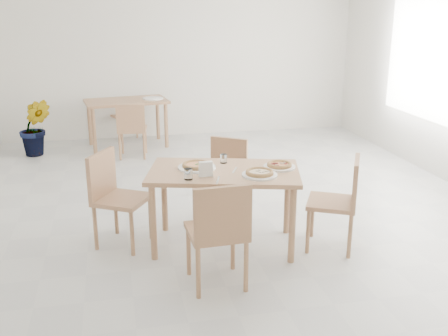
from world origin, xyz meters
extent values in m
plane|color=beige|center=(0.00, 0.00, 0.00)|extent=(7.00, 7.00, 0.00)
plane|color=silver|center=(0.00, 3.50, 1.40)|extent=(6.00, 0.00, 6.00)
plane|color=silver|center=(0.00, -3.50, 1.40)|extent=(6.00, 0.00, 6.00)
cube|color=tan|center=(-0.23, -0.99, 0.73)|extent=(1.52, 1.10, 0.04)
cylinder|color=tan|center=(-0.90, -1.14, 0.35)|extent=(0.06, 0.06, 0.71)
cylinder|color=tan|center=(0.28, -1.45, 0.35)|extent=(0.06, 0.06, 0.71)
cylinder|color=tan|center=(-0.74, -0.52, 0.35)|extent=(0.06, 0.06, 0.71)
cylinder|color=tan|center=(0.45, -0.84, 0.35)|extent=(0.06, 0.06, 0.71)
cube|color=#AA7755|center=(-0.44, -1.67, 0.46)|extent=(0.47, 0.47, 0.04)
cube|color=#AA7755|center=(-0.43, -1.87, 0.70)|extent=(0.45, 0.06, 0.43)
cylinder|color=#AA7755|center=(-0.25, -1.47, 0.22)|extent=(0.04, 0.04, 0.44)
cylinder|color=#AA7755|center=(-0.64, -1.48, 0.22)|extent=(0.04, 0.04, 0.44)
cylinder|color=#AA7755|center=(-0.24, -1.85, 0.22)|extent=(0.04, 0.04, 0.44)
cylinder|color=#AA7755|center=(-0.62, -1.87, 0.22)|extent=(0.04, 0.04, 0.44)
cube|color=#AA7755|center=(-0.10, -0.32, 0.43)|extent=(0.58, 0.58, 0.04)
cube|color=#AA7755|center=(0.01, -0.17, 0.64)|extent=(0.36, 0.27, 0.40)
cylinder|color=#AA7755|center=(-0.35, -0.37, 0.20)|extent=(0.04, 0.04, 0.41)
cylinder|color=#AA7755|center=(-0.05, -0.57, 0.20)|extent=(0.04, 0.04, 0.41)
cylinder|color=#AA7755|center=(-0.15, -0.08, 0.20)|extent=(0.04, 0.04, 0.41)
cylinder|color=#AA7755|center=(0.15, -0.28, 0.20)|extent=(0.04, 0.04, 0.41)
cube|color=#AA7755|center=(-1.15, -0.76, 0.45)|extent=(0.61, 0.61, 0.04)
cube|color=#AA7755|center=(-1.33, -0.66, 0.69)|extent=(0.26, 0.40, 0.42)
cylinder|color=#AA7755|center=(-1.09, -1.02, 0.22)|extent=(0.04, 0.04, 0.43)
cylinder|color=#AA7755|center=(-0.89, -0.70, 0.22)|extent=(0.04, 0.04, 0.43)
cylinder|color=#AA7755|center=(-1.41, -0.83, 0.22)|extent=(0.04, 0.04, 0.43)
cylinder|color=#AA7755|center=(-1.22, -0.50, 0.22)|extent=(0.04, 0.04, 0.43)
cube|color=#AA7755|center=(0.74, -1.24, 0.45)|extent=(0.59, 0.59, 0.04)
cube|color=#AA7755|center=(0.92, -1.33, 0.67)|extent=(0.24, 0.41, 0.42)
cylinder|color=#AA7755|center=(0.66, -0.99, 0.21)|extent=(0.04, 0.04, 0.43)
cylinder|color=#AA7755|center=(0.49, -1.32, 0.21)|extent=(0.04, 0.04, 0.43)
cylinder|color=#AA7755|center=(0.99, -1.16, 0.21)|extent=(0.04, 0.04, 0.43)
cylinder|color=#AA7755|center=(0.82, -1.49, 0.21)|extent=(0.04, 0.04, 0.43)
cylinder|color=white|center=(-0.46, -0.88, 0.76)|extent=(0.35, 0.35, 0.02)
cylinder|color=white|center=(0.05, -1.21, 0.76)|extent=(0.32, 0.32, 0.02)
cylinder|color=white|center=(0.29, -1.02, 0.76)|extent=(0.30, 0.30, 0.02)
cylinder|color=tan|center=(-0.46, -0.88, 0.77)|extent=(0.34, 0.34, 0.01)
torus|color=tan|center=(-0.46, -0.88, 0.78)|extent=(0.34, 0.34, 0.03)
cylinder|color=orange|center=(-0.46, -0.88, 0.78)|extent=(0.26, 0.26, 0.01)
ellipsoid|color=#166321|center=(-0.46, -0.88, 0.79)|extent=(0.05, 0.05, 0.01)
cylinder|color=tan|center=(0.05, -1.21, 0.77)|extent=(0.25, 0.25, 0.01)
torus|color=tan|center=(0.05, -1.21, 0.78)|extent=(0.25, 0.25, 0.03)
cylinder|color=beige|center=(0.05, -1.21, 0.78)|extent=(0.19, 0.19, 0.01)
cylinder|color=tan|center=(0.29, -1.02, 0.77)|extent=(0.30, 0.30, 0.01)
torus|color=tan|center=(0.29, -1.02, 0.78)|extent=(0.30, 0.30, 0.03)
cylinder|color=orange|center=(0.29, -1.02, 0.78)|extent=(0.22, 0.22, 0.01)
cylinder|color=white|center=(-0.58, -1.18, 0.80)|extent=(0.07, 0.07, 0.10)
cylinder|color=white|center=(-0.18, -0.76, 0.79)|extent=(0.06, 0.06, 0.09)
cube|color=silver|center=(-0.43, -1.15, 0.76)|extent=(0.13, 0.07, 0.01)
cube|color=white|center=(-0.43, -1.15, 0.83)|extent=(0.12, 0.05, 0.13)
cube|color=silver|center=(-0.34, -1.26, 0.75)|extent=(0.07, 0.19, 0.01)
cube|color=silver|center=(-0.13, -1.01, 0.75)|extent=(0.09, 0.17, 0.01)
cube|color=#AA7755|center=(-0.96, 2.90, 0.73)|extent=(1.35, 0.89, 0.04)
cylinder|color=#AA7755|center=(-1.48, 2.54, 0.35)|extent=(0.06, 0.06, 0.71)
cylinder|color=#AA7755|center=(-0.37, 2.69, 0.35)|extent=(0.06, 0.06, 0.71)
cylinder|color=#AA7755|center=(-1.56, 3.11, 0.35)|extent=(0.06, 0.06, 0.71)
cylinder|color=#AA7755|center=(-0.45, 3.26, 0.35)|extent=(0.06, 0.06, 0.71)
cube|color=#AA7755|center=(-0.92, 2.26, 0.42)|extent=(0.46, 0.46, 0.04)
cube|color=#AA7755|center=(-0.94, 2.08, 0.64)|extent=(0.41, 0.09, 0.39)
cylinder|color=#AA7755|center=(-0.72, 2.42, 0.20)|extent=(0.04, 0.04, 0.40)
cylinder|color=#AA7755|center=(-1.07, 2.46, 0.20)|extent=(0.04, 0.04, 0.40)
cylinder|color=#AA7755|center=(-0.76, 2.07, 0.20)|extent=(0.04, 0.04, 0.40)
cylinder|color=#AA7755|center=(-1.11, 2.11, 0.20)|extent=(0.04, 0.04, 0.40)
cube|color=#AA7755|center=(-1.01, 3.49, 0.39)|extent=(0.51, 0.51, 0.04)
cube|color=#AA7755|center=(-1.09, 3.64, 0.59)|extent=(0.36, 0.20, 0.36)
cylinder|color=#AA7755|center=(-1.09, 3.27, 0.18)|extent=(0.03, 0.03, 0.37)
cylinder|color=#AA7755|center=(-0.79, 3.41, 0.18)|extent=(0.03, 0.03, 0.37)
cylinder|color=#AA7755|center=(-1.23, 3.56, 0.18)|extent=(0.03, 0.03, 0.37)
cylinder|color=#AA7755|center=(-0.94, 3.70, 0.18)|extent=(0.03, 0.03, 0.37)
cylinder|color=white|center=(-0.54, 2.90, 0.76)|extent=(0.33, 0.33, 0.02)
imported|color=#34651E|center=(-2.33, 2.65, 0.43)|extent=(0.49, 0.40, 0.86)
camera|label=1|loc=(-1.20, -5.44, 2.21)|focal=42.00mm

